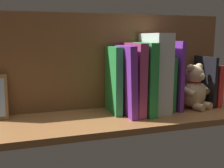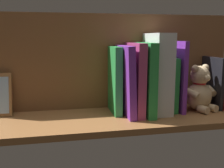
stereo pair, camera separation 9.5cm
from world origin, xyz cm
name	(u,v)px [view 1 (the left image)]	position (x,y,z in cm)	size (l,w,h in cm)	color
ground_plane	(112,119)	(0.00, 0.00, -1.10)	(104.71, 30.78, 2.20)	brown
shelf_back_panel	(102,62)	(0.00, -13.14, 18.72)	(104.71, 1.50, 37.45)	brown
book_0	(210,84)	(-45.16, -4.60, 8.57)	(2.12, 14.78, 17.13)	red
book_1	(205,81)	(-42.67, -4.68, 10.25)	(1.29, 14.61, 20.50)	black
teddy_bear	(194,89)	(-35.37, -1.32, 7.91)	(13.78, 13.67, 17.98)	#D1B284
book_2	(172,75)	(-26.40, -3.87, 13.47)	(1.59, 16.24, 26.94)	purple
book_3	(164,83)	(-23.55, -4.59, 10.34)	(2.55, 14.79, 20.68)	green
dictionary_thick_white	(155,72)	(-18.28, -2.97, 14.92)	(6.42, 17.84, 29.85)	silver
book_4	(143,78)	(-12.75, -1.85, 13.22)	(3.06, 20.28, 26.45)	green
book_5	(133,78)	(-8.97, -2.15, 13.15)	(2.95, 19.68, 26.30)	#B23F72
book_6	(124,80)	(-5.47, -2.01, 12.69)	(2.48, 19.96, 25.37)	purple
book_7	(113,80)	(-2.10, -4.84, 12.46)	(2.69, 14.31, 24.93)	green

